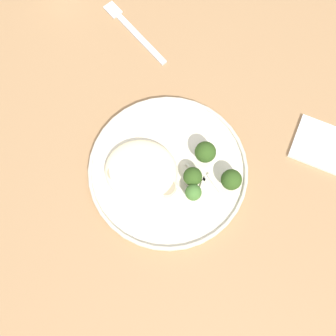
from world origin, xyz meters
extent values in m
plane|color=#2D2B28|center=(0.00, 0.00, 0.00)|extent=(6.00, 6.00, 0.00)
cube|color=#9E754C|center=(0.00, 0.00, 0.72)|extent=(1.40, 1.00, 0.04)
cube|color=olive|center=(0.64, -0.44, 0.35)|extent=(0.06, 0.06, 0.70)
cylinder|color=beige|center=(0.03, -0.01, 0.74)|extent=(0.29, 0.29, 0.01)
torus|color=beige|center=(0.03, -0.01, 0.75)|extent=(0.29, 0.29, 0.01)
ellipsoid|color=beige|center=(0.08, 0.00, 0.76)|extent=(0.13, 0.12, 0.02)
cylinder|color=beige|center=(0.10, -0.01, 0.76)|extent=(0.02, 0.02, 0.01)
cylinder|color=#988766|center=(0.10, -0.01, 0.77)|extent=(0.02, 0.02, 0.00)
cylinder|color=beige|center=(0.03, 0.02, 0.76)|extent=(0.03, 0.03, 0.01)
cylinder|color=#988766|center=(0.03, 0.02, 0.77)|extent=(0.03, 0.03, 0.00)
cylinder|color=beige|center=(0.12, 0.01, 0.76)|extent=(0.03, 0.03, 0.01)
cylinder|color=#988766|center=(0.12, 0.01, 0.77)|extent=(0.03, 0.03, 0.00)
cylinder|color=#E5C689|center=(0.06, 0.00, 0.76)|extent=(0.04, 0.04, 0.01)
cylinder|color=#958159|center=(0.06, 0.00, 0.77)|extent=(0.03, 0.03, 0.00)
cylinder|color=beige|center=(0.04, -0.02, 0.76)|extent=(0.03, 0.03, 0.01)
cylinder|color=#988766|center=(0.04, -0.02, 0.77)|extent=(0.03, 0.03, 0.00)
cylinder|color=#89A356|center=(-0.03, -0.05, 0.76)|extent=(0.02, 0.02, 0.02)
sphere|color=#2D4C19|center=(-0.03, -0.05, 0.79)|extent=(0.04, 0.04, 0.04)
cylinder|color=#89A356|center=(-0.08, -0.01, 0.76)|extent=(0.01, 0.01, 0.02)
sphere|color=#2D4C19|center=(-0.08, -0.01, 0.78)|extent=(0.04, 0.04, 0.04)
cylinder|color=#89A356|center=(-0.02, 0.03, 0.76)|extent=(0.02, 0.02, 0.02)
sphere|color=#42702D|center=(-0.02, 0.03, 0.78)|extent=(0.03, 0.03, 0.03)
cylinder|color=#7A994C|center=(-0.02, 0.00, 0.76)|extent=(0.01, 0.01, 0.02)
sphere|color=#2D4C19|center=(-0.02, 0.00, 0.78)|extent=(0.03, 0.03, 0.03)
cube|color=silver|center=(0.00, 0.02, 0.75)|extent=(0.04, 0.03, 0.00)
cube|color=silver|center=(-0.06, 0.00, 0.75)|extent=(0.03, 0.04, 0.00)
cube|color=silver|center=(-0.02, -0.01, 0.75)|extent=(0.05, 0.04, 0.00)
cube|color=silver|center=(-0.03, 0.01, 0.75)|extent=(0.01, 0.04, 0.00)
cube|color=silver|center=(0.13, -0.28, 0.74)|extent=(0.12, 0.11, 0.00)
cube|color=silver|center=(0.21, -0.34, 0.74)|extent=(0.04, 0.04, 0.00)
cube|color=white|center=(-0.27, -0.11, 0.74)|extent=(0.17, 0.12, 0.01)
camera|label=1|loc=(-0.01, 0.20, 1.46)|focal=43.60mm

